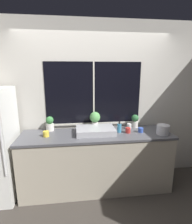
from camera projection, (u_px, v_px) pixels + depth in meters
The scene contains 14 objects.
ground_plane at pixel (99, 199), 2.64m from camera, with size 14.00×14.00×0.00m, color #38332D.
wall_back at pixel (94, 103), 3.01m from camera, with size 8.00×0.09×2.70m.
wall_right at pixel (185, 95), 4.05m from camera, with size 0.06×7.00×2.70m.
counter at pixel (96, 161), 2.84m from camera, with size 2.36×0.66×0.93m.
sink at pixel (95, 130), 2.75m from camera, with size 0.60×0.46×0.28m.
potted_plant_left at pixel (50, 124), 2.85m from camera, with size 0.13×0.13×0.24m.
potted_plant_center at pixel (95, 119), 2.93m from camera, with size 0.18×0.18×0.29m.
potted_plant_right at pixel (135, 121), 3.03m from camera, with size 0.12×0.12×0.22m.
soap_bottle at pixel (119, 128), 2.78m from camera, with size 0.06×0.06×0.17m.
mug_blue at pixel (141, 130), 2.79m from camera, with size 0.08×0.08×0.08m.
mug_white at pixel (129, 126), 2.95m from camera, with size 0.07×0.07×0.09m.
mug_yellow at pixel (46, 134), 2.61m from camera, with size 0.09×0.09×0.08m.
mug_red at pixel (128, 130), 2.76m from camera, with size 0.08×0.08×0.08m.
kettle at pixel (163, 129), 2.70m from camera, with size 0.19×0.19×0.17m.
Camera 1 is at (-0.33, -2.24, 1.89)m, focal length 28.00 mm.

